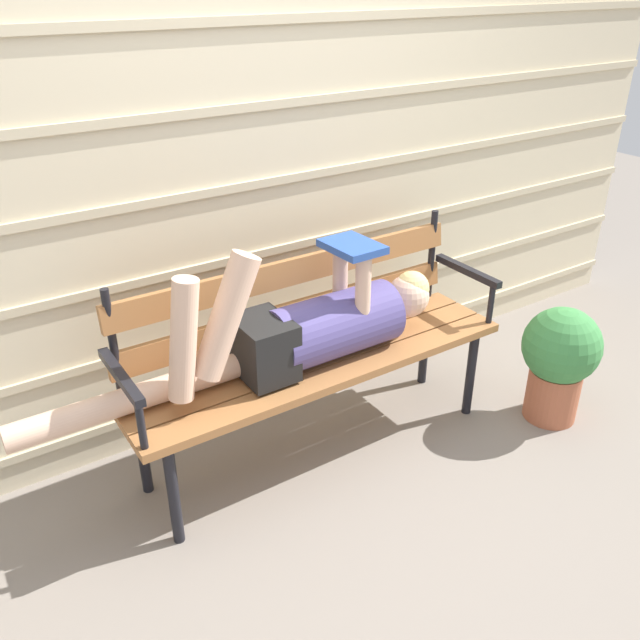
{
  "coord_description": "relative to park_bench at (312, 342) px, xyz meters",
  "views": [
    {
      "loc": [
        -1.32,
        -1.9,
        1.92
      ],
      "look_at": [
        0.0,
        0.09,
        0.66
      ],
      "focal_mm": 37.24,
      "sensor_mm": 36.0,
      "label": 1
    }
  ],
  "objects": [
    {
      "name": "reclining_person",
      "position": [
        -0.08,
        -0.07,
        0.12
      ],
      "size": [
        1.8,
        0.27,
        0.59
      ],
      "color": "#514784"
    },
    {
      "name": "potted_plant",
      "position": [
        1.06,
        -0.47,
        -0.2
      ],
      "size": [
        0.36,
        0.36,
        0.57
      ],
      "color": "#AD5B3D",
      "rests_on": "ground"
    },
    {
      "name": "ground_plane",
      "position": [
        0.0,
        -0.16,
        -0.52
      ],
      "size": [
        12.0,
        12.0,
        0.0
      ],
      "primitive_type": "plane",
      "color": "gray"
    },
    {
      "name": "house_siding",
      "position": [
        0.0,
        0.43,
        0.75
      ],
      "size": [
        5.09,
        0.08,
        2.55
      ],
      "color": "beige",
      "rests_on": "ground"
    },
    {
      "name": "park_bench",
      "position": [
        0.0,
        0.0,
        0.0
      ],
      "size": [
        1.71,
        0.44,
        0.92
      ],
      "color": "#9E6638",
      "rests_on": "ground"
    }
  ]
}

